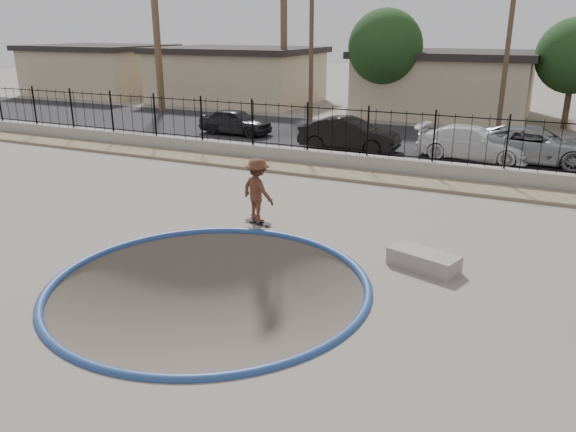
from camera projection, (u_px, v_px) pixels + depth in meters
The scene contains 22 objects.
ground at pixel (377, 187), 23.67m from camera, with size 120.00×120.00×2.20m, color #70675D.
bowl_pit at pixel (209, 286), 12.14m from camera, with size 6.84×6.84×1.80m, color #463E36, non-canonical shape.
coping_ring at pixel (209, 286), 12.14m from camera, with size 7.04×7.04×0.20m, color navy.
rock_strip at pixel (357, 176), 20.89m from camera, with size 42.00×1.60×0.11m, color #9A8765.
retaining_wall at pixel (366, 163), 21.76m from camera, with size 42.00×0.45×0.60m, color gray.
fence at pixel (368, 132), 21.37m from camera, with size 40.00×0.04×1.80m.
street at pixel (407, 140), 27.61m from camera, with size 90.00×8.00×0.04m, color black.
house_west_far at pixel (100, 69), 46.29m from camera, with size 10.60×8.60×3.90m.
house_west at pixel (237, 75), 41.11m from camera, with size 11.60×8.60×3.90m.
house_center at pixel (445, 83), 35.14m from camera, with size 10.60×8.60×3.90m.
palm_mid at pixel (284, 4), 35.46m from camera, with size 2.30×2.30×9.30m.
utility_pole_left at pixel (311, 39), 30.21m from camera, with size 1.70×0.24×9.00m.
utility_pole_mid at pixel (509, 35), 26.15m from camera, with size 1.70×0.24×9.50m.
street_tree_left at pixel (385, 47), 32.62m from camera, with size 4.32×4.32×6.36m.
street_tree_mid at pixel (575, 56), 29.61m from camera, with size 3.96×3.96×5.83m.
skater at pixel (258, 193), 15.65m from camera, with size 1.17×0.67×1.81m, color brown.
skateboard at pixel (258, 222), 15.92m from camera, with size 0.87×0.40×0.07m.
concrete_ledge at pixel (424, 260), 12.97m from camera, with size 1.60×0.70×0.40m, color gray.
car_a at pixel (236, 122), 28.80m from camera, with size 1.54×3.82×1.30m, color black.
car_b at pixel (349, 134), 24.99m from camera, with size 1.54×4.42×1.46m, color black.
car_c at pixel (474, 143), 23.37m from camera, with size 1.91×4.70×1.36m, color white.
car_d at pixel (534, 145), 22.73m from camera, with size 2.42×5.25×1.46m, color gray.
Camera 1 is at (6.18, -10.28, 5.33)m, focal length 35.00 mm.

